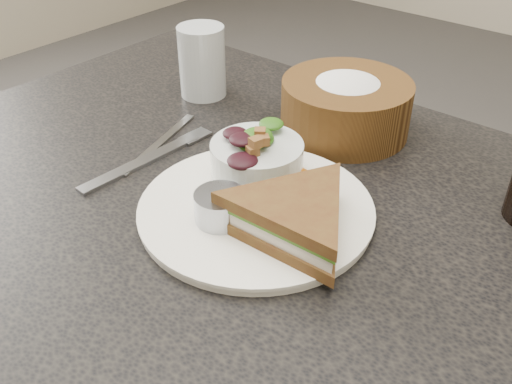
{
  "coord_description": "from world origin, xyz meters",
  "views": [
    {
      "loc": [
        0.34,
        -0.41,
        1.14
      ],
      "look_at": [
        0.02,
        -0.02,
        0.78
      ],
      "focal_mm": 40.0,
      "sensor_mm": 36.0,
      "label": 1
    }
  ],
  "objects_px": {
    "sandwich": "(295,217)",
    "salad_bowl": "(257,154)",
    "dinner_plate": "(256,210)",
    "bread_basket": "(346,98)",
    "dressing_ramekin": "(220,207)",
    "water_glass": "(202,62)"
  },
  "relations": [
    {
      "from": "sandwich",
      "to": "salad_bowl",
      "type": "bearing_deg",
      "value": 147.14
    },
    {
      "from": "sandwich",
      "to": "salad_bowl",
      "type": "height_order",
      "value": "salad_bowl"
    },
    {
      "from": "dinner_plate",
      "to": "bread_basket",
      "type": "relative_size",
      "value": 1.47
    },
    {
      "from": "salad_bowl",
      "to": "dressing_ramekin",
      "type": "xyz_separation_m",
      "value": [
        0.02,
        -0.09,
        -0.01
      ]
    },
    {
      "from": "bread_basket",
      "to": "water_glass",
      "type": "xyz_separation_m",
      "value": [
        -0.23,
        -0.04,
        0.0
      ]
    },
    {
      "from": "dinner_plate",
      "to": "sandwich",
      "type": "distance_m",
      "value": 0.07
    },
    {
      "from": "bread_basket",
      "to": "dressing_ramekin",
      "type": "bearing_deg",
      "value": -86.6
    },
    {
      "from": "sandwich",
      "to": "bread_basket",
      "type": "bearing_deg",
      "value": 109.02
    },
    {
      "from": "water_glass",
      "to": "salad_bowl",
      "type": "bearing_deg",
      "value": -32.33
    },
    {
      "from": "bread_basket",
      "to": "water_glass",
      "type": "height_order",
      "value": "water_glass"
    },
    {
      "from": "dinner_plate",
      "to": "water_glass",
      "type": "relative_size",
      "value": 2.42
    },
    {
      "from": "dressing_ramekin",
      "to": "water_glass",
      "type": "distance_m",
      "value": 0.34
    },
    {
      "from": "dinner_plate",
      "to": "water_glass",
      "type": "bearing_deg",
      "value": 144.3
    },
    {
      "from": "dinner_plate",
      "to": "dressing_ramekin",
      "type": "xyz_separation_m",
      "value": [
        -0.01,
        -0.04,
        0.02
      ]
    },
    {
      "from": "sandwich",
      "to": "dressing_ramekin",
      "type": "relative_size",
      "value": 3.09
    },
    {
      "from": "bread_basket",
      "to": "salad_bowl",
      "type": "bearing_deg",
      "value": -92.31
    },
    {
      "from": "dinner_plate",
      "to": "water_glass",
      "type": "distance_m",
      "value": 0.33
    },
    {
      "from": "salad_bowl",
      "to": "dinner_plate",
      "type": "bearing_deg",
      "value": -51.37
    },
    {
      "from": "dinner_plate",
      "to": "bread_basket",
      "type": "height_order",
      "value": "bread_basket"
    },
    {
      "from": "sandwich",
      "to": "dressing_ramekin",
      "type": "xyz_separation_m",
      "value": [
        -0.08,
        -0.03,
        -0.01
      ]
    },
    {
      "from": "dressing_ramekin",
      "to": "water_glass",
      "type": "xyz_separation_m",
      "value": [
        -0.25,
        0.23,
        0.03
      ]
    },
    {
      "from": "bread_basket",
      "to": "dinner_plate",
      "type": "bearing_deg",
      "value": -82.71
    }
  ]
}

